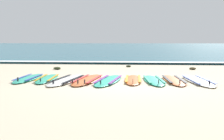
# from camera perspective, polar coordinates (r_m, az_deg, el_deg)

# --- Properties ---
(ground_plane) EXTENTS (80.00, 80.00, 0.00)m
(ground_plane) POSITION_cam_1_polar(r_m,az_deg,el_deg) (8.30, 2.18, -2.65)
(ground_plane) COLOR beige
(sea) EXTENTS (80.00, 60.00, 0.10)m
(sea) POSITION_cam_1_polar(r_m,az_deg,el_deg) (44.14, 3.88, 4.75)
(sea) COLOR #23667A
(sea) RESTS_ON ground
(wave_foam_strip) EXTENTS (80.00, 0.74, 0.11)m
(wave_foam_strip) POSITION_cam_1_polar(r_m,az_deg,el_deg) (14.55, 3.08, 1.46)
(wave_foam_strip) COLOR white
(wave_foam_strip) RESTS_ON ground
(surfboard_0) EXTENTS (0.56, 2.21, 0.18)m
(surfboard_0) POSITION_cam_1_polar(r_m,az_deg,el_deg) (9.42, -16.64, -1.61)
(surfboard_0) COLOR #2DB793
(surfboard_0) RESTS_ON ground
(surfboard_1) EXTENTS (0.69, 2.19, 0.18)m
(surfboard_1) POSITION_cam_1_polar(r_m,az_deg,el_deg) (9.18, -13.06, -1.70)
(surfboard_1) COLOR #2DB793
(surfboard_1) RESTS_ON ground
(surfboard_2) EXTENTS (1.01, 2.65, 0.18)m
(surfboard_2) POSITION_cam_1_polar(r_m,az_deg,el_deg) (8.78, -9.18, -1.99)
(surfboard_2) COLOR white
(surfboard_2) RESTS_ON ground
(surfboard_3) EXTENTS (0.93, 2.60, 0.18)m
(surfboard_3) POSITION_cam_1_polar(r_m,az_deg,el_deg) (8.73, -4.99, -1.98)
(surfboard_3) COLOR orange
(surfboard_3) RESTS_ON ground
(surfboard_4) EXTENTS (0.97, 2.56, 0.18)m
(surfboard_4) POSITION_cam_1_polar(r_m,az_deg,el_deg) (8.57, -0.70, -2.11)
(surfboard_4) COLOR #2DB793
(surfboard_4) RESTS_ON ground
(surfboard_5) EXTENTS (0.56, 2.18, 0.18)m
(surfboard_5) POSITION_cam_1_polar(r_m,az_deg,el_deg) (8.74, 4.32, -1.96)
(surfboard_5) COLOR orange
(surfboard_5) RESTS_ON ground
(surfboard_6) EXTENTS (0.75, 2.29, 0.18)m
(surfboard_6) POSITION_cam_1_polar(r_m,az_deg,el_deg) (8.68, 8.48, -2.07)
(surfboard_6) COLOR #2DB793
(surfboard_6) RESTS_ON ground
(surfboard_7) EXTENTS (0.69, 2.30, 0.18)m
(surfboard_7) POSITION_cam_1_polar(r_m,az_deg,el_deg) (8.82, 12.42, -2.01)
(surfboard_7) COLOR orange
(surfboard_7) RESTS_ON ground
(surfboard_8) EXTENTS (0.84, 2.58, 0.18)m
(surfboard_8) POSITION_cam_1_polar(r_m,az_deg,el_deg) (8.94, 17.10, -2.04)
(surfboard_8) COLOR white
(surfboard_8) RESTS_ON ground
(seaweed_clump_near_shoreline) EXTENTS (0.24, 0.19, 0.08)m
(seaweed_clump_near_shoreline) POSITION_cam_1_polar(r_m,az_deg,el_deg) (12.97, 3.38, 0.80)
(seaweed_clump_near_shoreline) COLOR #2D381E
(seaweed_clump_near_shoreline) RESTS_ON ground
(seaweed_clump_mid_sand) EXTENTS (0.29, 0.23, 0.10)m
(seaweed_clump_mid_sand) POSITION_cam_1_polar(r_m,az_deg,el_deg) (12.33, 16.11, 0.31)
(seaweed_clump_mid_sand) COLOR #4C4228
(seaweed_clump_mid_sand) RESTS_ON ground
(seaweed_clump_by_the_boards) EXTENTS (0.32, 0.25, 0.11)m
(seaweed_clump_by_the_boards) POSITION_cam_1_polar(r_m,az_deg,el_deg) (12.11, -11.13, 0.36)
(seaweed_clump_by_the_boards) COLOR #2D381E
(seaweed_clump_by_the_boards) RESTS_ON ground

